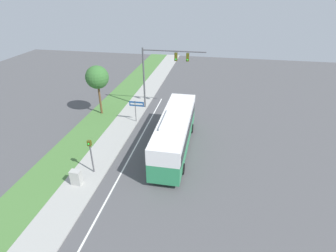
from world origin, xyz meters
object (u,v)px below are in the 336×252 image
Objects in this scene: bus at (175,131)px; utility_cabinet at (76,177)px; signal_gantry at (161,67)px; street_sign at (136,107)px; pedestrian_signal at (91,151)px.

utility_cabinet is (-6.60, -6.34, -1.27)m from bus.
street_sign is (-1.95, -4.06, -3.41)m from signal_gantry.
bus is 7.62m from pedestrian_signal.
bus reaches higher than street_sign.
pedestrian_signal is 2.22m from utility_cabinet.
signal_gantry reaches higher than street_sign.
pedestrian_signal reaches higher than utility_cabinet.
pedestrian_signal is (-5.96, -4.74, 0.12)m from bus.
street_sign is 2.14× the size of utility_cabinet.
utility_cabinet is at bearing -136.16° from bus.
utility_cabinet is (-0.64, -1.60, -1.39)m from pedestrian_signal.
signal_gantry is (-3.11, 8.69, 3.34)m from bus.
bus is 3.61× the size of pedestrian_signal.
bus reaches higher than pedestrian_signal.
signal_gantry is 2.87× the size of street_sign.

